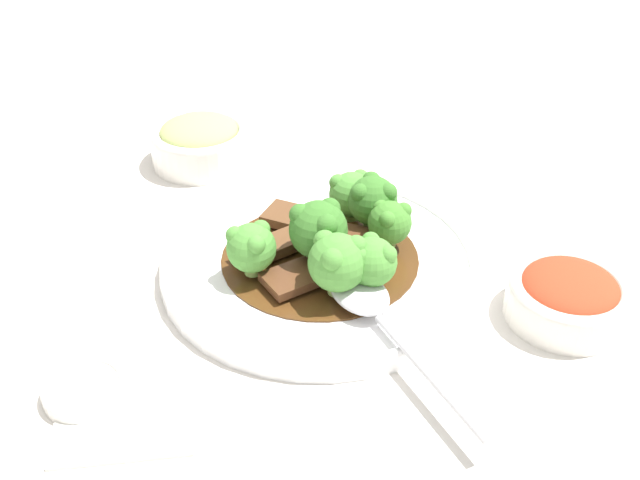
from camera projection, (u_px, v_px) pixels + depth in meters
name	position (u px, v px, depth m)	size (l,w,h in m)	color
ground_plane	(320.00, 270.00, 0.69)	(4.00, 4.00, 0.00)	silver
main_plate	(320.00, 262.00, 0.68)	(0.29, 0.29, 0.02)	white
beef_strip_0	(335.00, 236.00, 0.69)	(0.07, 0.05, 0.01)	#56331E
beef_strip_1	(299.00, 276.00, 0.64)	(0.07, 0.07, 0.01)	#56331E
beef_strip_2	(288.00, 217.00, 0.72)	(0.05, 0.05, 0.01)	brown
beef_strip_3	(357.00, 258.00, 0.66)	(0.06, 0.04, 0.01)	brown
beef_strip_4	(275.00, 244.00, 0.68)	(0.07, 0.07, 0.01)	brown
broccoli_floret_0	(352.00, 193.00, 0.71)	(0.04, 0.04, 0.05)	#7FA84C
broccoli_floret_1	(373.00, 200.00, 0.69)	(0.05, 0.05, 0.05)	#7FA84C
broccoli_floret_2	(338.00, 261.00, 0.61)	(0.05, 0.05, 0.06)	#8EB756
broccoli_floret_3	(251.00, 247.00, 0.64)	(0.04, 0.04, 0.05)	#7FA84C
broccoli_floret_4	(372.00, 261.00, 0.62)	(0.04, 0.04, 0.05)	#7FA84C
broccoli_floret_5	(390.00, 222.00, 0.67)	(0.04, 0.04, 0.04)	#7FA84C
broccoli_floret_6	(319.00, 229.00, 0.65)	(0.05, 0.05, 0.06)	#7FA84C
serving_spoon	(368.00, 303.00, 0.61)	(0.14, 0.19, 0.01)	silver
side_bowl_kimchi	(568.00, 296.00, 0.62)	(0.10, 0.10, 0.04)	white
side_bowl_appetizer	(200.00, 141.00, 0.84)	(0.11, 0.11, 0.05)	white
sauce_dish	(85.00, 389.00, 0.56)	(0.06, 0.06, 0.01)	white
paper_napkin	(124.00, 420.00, 0.54)	(0.11, 0.10, 0.01)	silver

